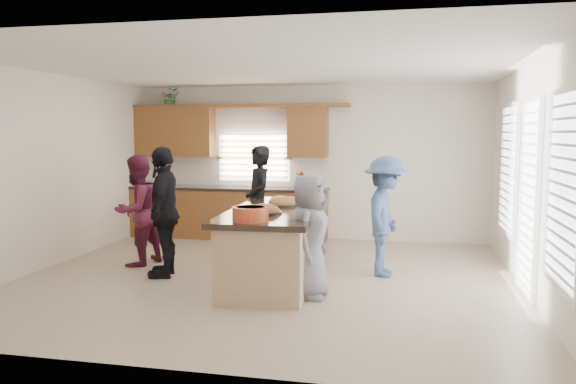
% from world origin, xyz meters
% --- Properties ---
extents(floor, '(6.50, 6.50, 0.00)m').
position_xyz_m(floor, '(0.00, 0.00, 0.00)').
color(floor, tan).
rests_on(floor, ground).
extents(room_shell, '(6.52, 6.02, 2.81)m').
position_xyz_m(room_shell, '(0.00, 0.00, 1.90)').
color(room_shell, silver).
rests_on(room_shell, ground).
extents(back_cabinetry, '(4.08, 0.66, 2.46)m').
position_xyz_m(back_cabinetry, '(-1.47, 2.73, 0.91)').
color(back_cabinetry, brown).
rests_on(back_cabinetry, ground).
extents(right_wall_glazing, '(0.06, 4.00, 2.25)m').
position_xyz_m(right_wall_glazing, '(3.22, -0.13, 1.34)').
color(right_wall_glazing, white).
rests_on(right_wall_glazing, ground).
extents(island, '(1.27, 2.75, 0.95)m').
position_xyz_m(island, '(0.13, -0.04, 0.45)').
color(island, tan).
rests_on(island, ground).
extents(platter_front, '(0.46, 0.46, 0.18)m').
position_xyz_m(platter_front, '(0.08, -0.49, 0.98)').
color(platter_front, black).
rests_on(platter_front, island).
extents(platter_mid, '(0.42, 0.42, 0.17)m').
position_xyz_m(platter_mid, '(0.17, 0.29, 0.98)').
color(platter_mid, black).
rests_on(platter_mid, island).
extents(platter_back, '(0.34, 0.34, 0.14)m').
position_xyz_m(platter_back, '(0.04, 0.64, 0.98)').
color(platter_back, black).
rests_on(platter_back, island).
extents(salad_bowl, '(0.41, 0.41, 0.16)m').
position_xyz_m(salad_bowl, '(0.09, -1.12, 1.04)').
color(salad_bowl, '#C34623').
rests_on(salad_bowl, island).
extents(clear_cup, '(0.07, 0.07, 0.09)m').
position_xyz_m(clear_cup, '(0.54, -0.94, 1.00)').
color(clear_cup, white).
rests_on(clear_cup, island).
extents(plate_stack, '(0.21, 0.21, 0.05)m').
position_xyz_m(plate_stack, '(0.12, 0.86, 0.97)').
color(plate_stack, '#B086C3').
rests_on(plate_stack, island).
extents(flower_vase, '(0.14, 0.14, 0.42)m').
position_xyz_m(flower_vase, '(0.25, 1.09, 1.16)').
color(flower_vase, silver).
rests_on(flower_vase, island).
extents(potted_plant, '(0.41, 0.38, 0.37)m').
position_xyz_m(potted_plant, '(-2.57, 2.82, 2.58)').
color(potted_plant, '#317830').
rests_on(potted_plant, back_cabinetry).
extents(woman_left_back, '(0.67, 0.76, 1.74)m').
position_xyz_m(woman_left_back, '(-0.46, 1.27, 0.87)').
color(woman_left_back, black).
rests_on(woman_left_back, ground).
extents(woman_left_mid, '(0.82, 0.93, 1.62)m').
position_xyz_m(woman_left_mid, '(-2.05, 0.36, 0.81)').
color(woman_left_mid, '#5E1C35').
rests_on(woman_left_mid, ground).
extents(woman_left_front, '(0.64, 1.10, 1.76)m').
position_xyz_m(woman_left_front, '(-1.39, -0.15, 0.88)').
color(woman_left_front, black).
rests_on(woman_left_front, ground).
extents(woman_right_back, '(0.71, 1.11, 1.63)m').
position_xyz_m(woman_right_back, '(1.54, 0.50, 0.82)').
color(woman_right_back, '#3C5485').
rests_on(woman_right_back, ground).
extents(woman_right_front, '(0.52, 0.75, 1.47)m').
position_xyz_m(woman_right_front, '(0.70, -0.73, 0.74)').
color(woman_right_front, slate).
rests_on(woman_right_front, ground).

